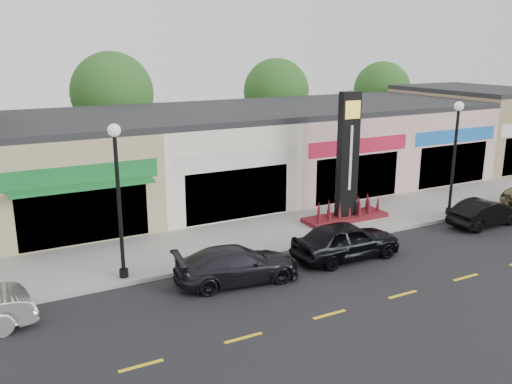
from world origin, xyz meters
TOP-DOWN VIEW (x-y plane):
  - ground at (0.00, 0.00)m, footprint 120.00×120.00m
  - sidewalk at (0.00, 4.35)m, footprint 52.00×4.30m
  - curb at (0.00, 2.10)m, footprint 52.00×0.20m
  - shop_beige at (-8.50, 11.46)m, footprint 7.00×10.85m
  - shop_cream at (-1.50, 11.47)m, footprint 7.00×10.01m
  - shop_pink_w at (5.50, 11.47)m, footprint 7.00×10.01m
  - shop_pink_e at (12.50, 11.47)m, footprint 7.00×10.01m
  - shop_tan at (19.50, 11.48)m, footprint 7.00×10.01m
  - tree_rear_west at (-4.00, 19.50)m, footprint 5.20×5.20m
  - tree_rear_mid at (8.00, 19.50)m, footprint 4.80×4.80m
  - tree_rear_east at (18.00, 19.50)m, footprint 4.60×4.60m
  - lamp_west_near at (-8.00, 2.50)m, footprint 0.44×0.44m
  - lamp_east_near at (8.00, 2.50)m, footprint 0.44×0.44m
  - pylon_sign at (3.00, 4.20)m, footprint 4.20×1.30m
  - car_dark_sedan at (-4.47, 0.56)m, footprint 2.34×4.64m
  - car_black_sedan at (0.26, 0.53)m, footprint 1.82×4.43m
  - car_black_conv at (8.45, 0.76)m, footprint 1.42×3.83m

SIDE VIEW (x-z plane):
  - ground at x=0.00m, z-range 0.00..0.00m
  - sidewalk at x=0.00m, z-range 0.00..0.15m
  - curb at x=0.00m, z-range 0.00..0.15m
  - car_black_conv at x=8.45m, z-range 0.00..1.25m
  - car_dark_sedan at x=-4.47m, z-range 0.00..1.29m
  - car_black_sedan at x=0.26m, z-range 0.00..1.50m
  - pylon_sign at x=3.00m, z-range -0.73..5.27m
  - shop_cream at x=-1.50m, z-range 0.00..4.80m
  - shop_pink_w at x=5.50m, z-range 0.00..4.80m
  - shop_pink_e at x=12.50m, z-range 0.00..4.80m
  - shop_beige at x=-8.50m, z-range 0.00..4.80m
  - shop_tan at x=19.50m, z-range 0.00..5.30m
  - lamp_west_near at x=-8.00m, z-range 0.74..6.21m
  - lamp_east_near at x=8.00m, z-range 0.74..6.21m
  - tree_rear_east at x=18.00m, z-range 1.16..8.10m
  - tree_rear_mid at x=8.00m, z-range 1.24..8.53m
  - tree_rear_west at x=-4.00m, z-range 1.30..9.13m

